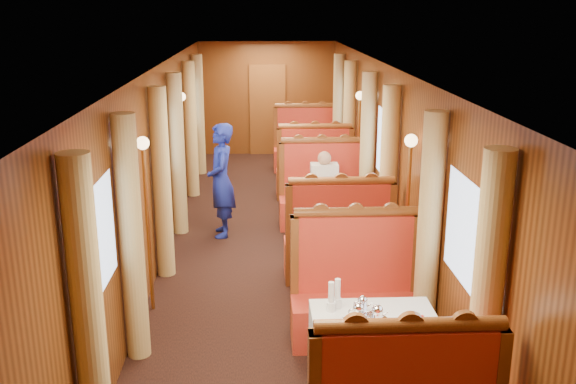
{
  "coord_description": "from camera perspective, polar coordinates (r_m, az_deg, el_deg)",
  "views": [
    {
      "loc": [
        -0.2,
        -8.3,
        3.24
      ],
      "look_at": [
        0.15,
        -0.78,
        1.05
      ],
      "focal_mm": 40.0,
      "sensor_mm": 36.0,
      "label": 1
    }
  ],
  "objects": [
    {
      "name": "ceiling",
      "position": [
        8.34,
        -1.29,
        11.12
      ],
      "size": [
        3.0,
        12.0,
        0.01
      ],
      "primitive_type": null,
      "rotation": [
        3.14,
        0.0,
        0.0
      ],
      "color": "silver",
      "rests_on": "wall_left"
    },
    {
      "name": "curtain_left_near_b",
      "position": [
        6.07,
        -13.74,
        -4.18
      ],
      "size": [
        0.22,
        0.22,
        2.35
      ],
      "primitive_type": "cylinder",
      "color": "tan",
      "rests_on": "floor"
    },
    {
      "name": "window_right_mid",
      "position": [
        8.66,
        8.66,
        4.09
      ],
      "size": [
        0.01,
        1.2,
        0.9
      ],
      "primitive_type": null,
      "rotation": [
        1.57,
        0.0,
        -1.57
      ],
      "color": "#97ADCD",
      "rests_on": "wall_right"
    },
    {
      "name": "cup_inboard",
      "position": [
        5.5,
        3.85,
        -9.52
      ],
      "size": [
        0.08,
        0.08,
        0.26
      ],
      "rotation": [
        0.0,
        0.0,
        -0.06
      ],
      "color": "white",
      "rests_on": "table_near"
    },
    {
      "name": "curtain_left_near_a",
      "position": [
        4.67,
        -17.32,
        -10.83
      ],
      "size": [
        0.22,
        0.22,
        2.35
      ],
      "primitive_type": "cylinder",
      "color": "tan",
      "rests_on": "floor"
    },
    {
      "name": "banquette_mid_aft",
      "position": [
        9.78,
        3.04,
        -0.55
      ],
      "size": [
        1.3,
        0.55,
        1.34
      ],
      "color": "#B2131B",
      "rests_on": "floor"
    },
    {
      "name": "table_far",
      "position": [
        12.18,
        1.91,
        2.61
      ],
      "size": [
        1.05,
        0.72,
        0.75
      ],
      "primitive_type": "cube",
      "color": "white",
      "rests_on": "floor"
    },
    {
      "name": "teapot_left",
      "position": [
        5.38,
        6.27,
        -10.75
      ],
      "size": [
        0.17,
        0.14,
        0.13
      ],
      "primitive_type": null,
      "rotation": [
        0.0,
        0.0,
        -0.13
      ],
      "color": "silver",
      "rests_on": "tea_tray"
    },
    {
      "name": "banquette_far_aft",
      "position": [
        13.15,
        1.57,
        3.85
      ],
      "size": [
        1.3,
        0.55,
        1.34
      ],
      "color": "#B2131B",
      "rests_on": "floor"
    },
    {
      "name": "cup_outboard",
      "position": [
        5.56,
        4.41,
        -9.22
      ],
      "size": [
        0.08,
        0.08,
        0.26
      ],
      "rotation": [
        0.0,
        0.0,
        0.3
      ],
      "color": "white",
      "rests_on": "table_near"
    },
    {
      "name": "wall_left",
      "position": [
        8.63,
        -11.24,
        2.57
      ],
      "size": [
        0.01,
        12.0,
        2.5
      ],
      "primitive_type": null,
      "rotation": [
        1.57,
        0.0,
        1.57
      ],
      "color": "brown",
      "rests_on": "floor"
    },
    {
      "name": "banquette_mid_fwd",
      "position": [
        7.87,
        4.48,
        -4.81
      ],
      "size": [
        1.3,
        0.55,
        1.34
      ],
      "color": "#B2131B",
      "rests_on": "floor"
    },
    {
      "name": "wall_right",
      "position": [
        8.7,
        8.7,
        2.81
      ],
      "size": [
        0.01,
        12.0,
        2.5
      ],
      "primitive_type": null,
      "rotation": [
        1.57,
        0.0,
        -1.57
      ],
      "color": "brown",
      "rests_on": "floor"
    },
    {
      "name": "fruit_plate",
      "position": [
        5.46,
        11.27,
        -11.06
      ],
      "size": [
        0.21,
        0.21,
        0.05
      ],
      "rotation": [
        0.0,
        0.0,
        0.09
      ],
      "color": "white",
      "rests_on": "table_near"
    },
    {
      "name": "floor",
      "position": [
        8.91,
        -1.18,
        -5.11
      ],
      "size": [
        3.0,
        12.0,
        0.01
      ],
      "primitive_type": null,
      "color": "black",
      "rests_on": "ground"
    },
    {
      "name": "table_near",
      "position": [
        5.67,
        7.59,
        -14.3
      ],
      "size": [
        1.05,
        0.72,
        0.75
      ],
      "primitive_type": "cube",
      "color": "white",
      "rests_on": "floor"
    },
    {
      "name": "curtain_right_near_a",
      "position": [
        4.79,
        17.16,
        -10.14
      ],
      "size": [
        0.22,
        0.22,
        2.35
      ],
      "primitive_type": "cylinder",
      "color": "tan",
      "rests_on": "floor"
    },
    {
      "name": "curtain_right_near_b",
      "position": [
        6.16,
        12.4,
        -3.79
      ],
      "size": [
        0.22,
        0.22,
        2.35
      ],
      "primitive_type": "cylinder",
      "color": "tan",
      "rests_on": "floor"
    },
    {
      "name": "curtain_left_far_b",
      "position": [
        12.8,
        -7.95,
        6.78
      ],
      "size": [
        0.22,
        0.22,
        2.35
      ],
      "primitive_type": "cylinder",
      "color": "tan",
      "rests_on": "floor"
    },
    {
      "name": "curtain_left_mid_b",
      "position": [
        9.39,
        -9.82,
        3.27
      ],
      "size": [
        0.22,
        0.22,
        2.35
      ],
      "primitive_type": "cylinder",
      "color": "tan",
      "rests_on": "floor"
    },
    {
      "name": "rose_vase_far",
      "position": [
        12.07,
        1.95,
        5.17
      ],
      "size": [
        0.06,
        0.06,
        0.36
      ],
      "rotation": [
        0.0,
        0.0,
        0.04
      ],
      "color": "silver",
      "rests_on": "table_far"
    },
    {
      "name": "window_left_far",
      "position": [
        12.0,
        -8.83,
        7.45
      ],
      "size": [
        0.01,
        1.2,
        0.9
      ],
      "primitive_type": null,
      "rotation": [
        1.57,
        0.0,
        1.57
      ],
      "color": "#97ADCD",
      "rests_on": "wall_left"
    },
    {
      "name": "sconce_left_aft",
      "position": [
        10.29,
        -9.34,
        5.61
      ],
      "size": [
        0.14,
        0.14,
        1.95
      ],
      "color": "#BF8C3F",
      "rests_on": "floor"
    },
    {
      "name": "curtain_right_far_a",
      "position": [
        11.32,
        5.45,
        5.64
      ],
      "size": [
        0.22,
        0.22,
        2.35
      ],
      "primitive_type": "cylinder",
      "color": "tan",
      "rests_on": "floor"
    },
    {
      "name": "table_mid",
      "position": [
        8.83,
        3.68,
        -2.75
      ],
      "size": [
        1.05,
        0.72,
        0.75
      ],
      "primitive_type": "cube",
      "color": "white",
      "rests_on": "floor"
    },
    {
      "name": "curtain_left_mid_a",
      "position": [
        7.89,
        -11.16,
        0.72
      ],
      "size": [
        0.22,
        0.22,
        2.35
      ],
      "primitive_type": "cylinder",
      "color": "tan",
      "rests_on": "floor"
    },
    {
      "name": "curtain_left_far_a",
      "position": [
        11.27,
        -8.64,
        5.48
      ],
      "size": [
        0.22,
        0.22,
        2.35
      ],
      "primitive_type": "cylinder",
      "color": "tan",
      "rests_on": "floor"
    },
    {
      "name": "teapot_right",
      "position": [
        5.35,
        7.91,
        -10.95
      ],
      "size": [
        0.18,
        0.14,
        0.13
      ],
      "primitive_type": null,
      "rotation": [
        0.0,
        0.0,
        0.16
      ],
      "color": "silver",
      "rests_on": "tea_tray"
    },
    {
      "name": "curtain_right_far_b",
      "position": [
        12.85,
        4.49,
        6.92
      ],
      "size": [
        0.22,
        0.22,
        2.35
      ],
      "primitive_type": "cylinder",
      "color": "tan",
      "rests_on": "floor"
    },
    {
      "name": "steward",
      "position": [
        9.26,
        -5.96,
        1.03
      ],
      "size": [
        0.46,
        0.64,
        1.66
      ],
      "primitive_type": "imported",
      "rotation": [
        0.0,
        0.0,
        -1.47
      ],
      "color": "navy",
      "rests_on": "floor"
    },
    {
      "name": "doorway_far",
      "position": [
        14.45,
        -1.83,
        7.29
      ],
      "size": [
        0.8,
        0.04,
        2.0
      ],
      "primitive_type": "cube",
      "color": "brown",
      "rests_on": "floor"
    },
    {
      "name": "window_right_near",
      "position": [
        5.39,
        15.74,
        -3.82
      ],
      "size": [
        0.01,
        1.2,
        0.9
      ],
      "primitive_type": null,
      "rotation": [
        1.57,
        0.0,
        -1.57
      ],
      "color": "#97ADCD",
      "rests_on": "wall_right"
    },
    {
      "name": "banquette_near_aft",
      "position": [
        6.53,
        6.05,
        -9.44
      ],
      "size": [
        1.3,
        0.55,
        1.34
      ],
      "color": "#B2131B",
      "rests_on": "floor"
    },
    {
      "name": "rose_vase_mid",
      "position": [
        8.68,
        3.66,
        0.72
      ],
      "size": [
        0.06,
        0.06,
        0.36
      ],
      "rotation": [
        0.0,
        0.0,
        0.34
      ],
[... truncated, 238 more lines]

